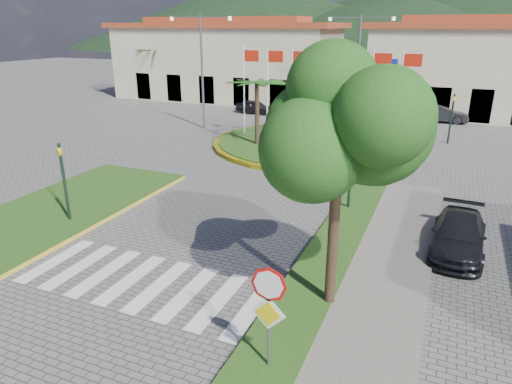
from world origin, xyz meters
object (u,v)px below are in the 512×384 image
at_px(stop_sign, 269,303).
at_px(car_side_right, 458,235).
at_px(roundabout_island, 312,143).
at_px(white_van, 293,100).
at_px(deciduous_tree, 341,119).
at_px(car_dark_b, 441,114).
at_px(car_dark_a, 255,107).

distance_m(stop_sign, car_side_right, 8.87).
relative_size(roundabout_island, stop_sign, 4.79).
bearing_deg(white_van, deciduous_tree, -160.75).
distance_m(deciduous_tree, car_side_right, 7.42).
relative_size(stop_sign, deciduous_tree, 0.39).
height_order(white_van, car_dark_b, car_dark_b).
relative_size(white_van, car_dark_b, 1.02).
relative_size(car_dark_a, car_side_right, 0.83).
height_order(car_dark_a, car_dark_b, car_dark_b).
bearing_deg(car_dark_b, car_dark_a, 95.70).
xyz_separation_m(stop_sign, white_van, (-10.95, 33.98, -1.22)).
relative_size(white_van, car_side_right, 1.00).
bearing_deg(white_van, car_side_right, -151.72).
distance_m(white_van, car_dark_a, 5.26).
bearing_deg(stop_sign, deciduous_tree, 78.82).
relative_size(deciduous_tree, car_side_right, 1.64).
xyz_separation_m(roundabout_island, car_dark_a, (-7.83, 8.99, 0.41)).
bearing_deg(stop_sign, car_side_right, 64.43).
distance_m(car_dark_a, car_dark_b, 15.26).
distance_m(roundabout_island, deciduous_tree, 18.55).
bearing_deg(stop_sign, roundabout_island, 103.73).
bearing_deg(car_side_right, car_dark_a, 130.71).
xyz_separation_m(car_dark_a, car_dark_b, (15.09, 2.27, 0.08)).
relative_size(roundabout_island, car_side_right, 3.07).
bearing_deg(car_side_right, stop_sign, -112.91).
height_order(stop_sign, car_side_right, stop_sign).
bearing_deg(deciduous_tree, stop_sign, -101.18).
bearing_deg(car_side_right, white_van, 122.17).
height_order(stop_sign, deciduous_tree, deciduous_tree).
relative_size(deciduous_tree, white_van, 1.65).
height_order(roundabout_island, car_dark_a, roundabout_island).
bearing_deg(car_dark_a, car_side_right, -136.69).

